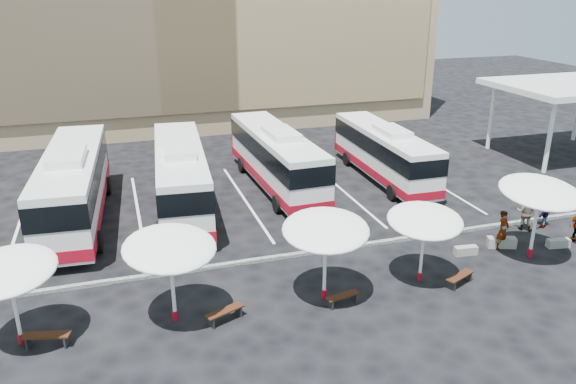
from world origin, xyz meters
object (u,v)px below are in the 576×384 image
object	(u,v)px
passenger_3	(544,210)
wood_bench_1	(225,313)
sunshade_2	(326,230)
conc_bench_1	(501,242)
wood_bench_0	(47,337)
passenger_0	(503,230)
conc_bench_0	(466,251)
sunshade_4	(540,192)
bus_3	(384,151)
wood_bench_2	(343,297)
passenger_1	(526,212)
bus_2	(276,156)
sunshade_3	(425,221)
wood_bench_3	(460,277)
sunshade_1	(170,248)
conc_bench_2	(558,243)
bus_0	(74,183)
bus_1	(181,174)
sunshade_0	(8,271)

from	to	relation	value
passenger_3	wood_bench_1	bearing A→B (deg)	-18.38
sunshade_2	conc_bench_1	xyz separation A→B (m)	(9.66, 1.75, -2.73)
wood_bench_0	passenger_0	size ratio (longest dim) A/B	0.86
wood_bench_1	conc_bench_0	world-z (taller)	wood_bench_1
sunshade_4	passenger_0	size ratio (longest dim) A/B	1.97
bus_3	wood_bench_2	world-z (taller)	bus_3
passenger_1	conc_bench_1	bearing A→B (deg)	75.82
wood_bench_2	passenger_0	world-z (taller)	passenger_0
sunshade_4	wood_bench_1	distance (m)	14.63
passenger_1	wood_bench_1	bearing A→B (deg)	58.56
bus_2	passenger_0	world-z (taller)	bus_2
sunshade_3	wood_bench_3	size ratio (longest dim) A/B	2.57
conc_bench_0	passenger_3	xyz separation A→B (m)	(5.54, 1.51, 0.72)
bus_2	wood_bench_2	distance (m)	13.86
sunshade_4	wood_bench_2	distance (m)	10.21
sunshade_1	wood_bench_0	size ratio (longest dim) A/B	2.49
bus_2	passenger_0	xyz separation A→B (m)	(7.67, -11.41, -0.98)
bus_3	sunshade_1	world-z (taller)	bus_3
wood_bench_3	conc_bench_0	size ratio (longest dim) A/B	1.41
conc_bench_0	conc_bench_2	xyz separation A→B (m)	(4.63, -0.66, 0.00)
bus_0	wood_bench_2	distance (m)	15.70
bus_2	sunshade_2	bearing A→B (deg)	-100.08
bus_0	wood_bench_0	size ratio (longest dim) A/B	7.78
bus_0	passenger_3	distance (m)	24.15
sunshade_4	passenger_0	distance (m)	2.59
bus_2	conc_bench_0	world-z (taller)	bus_2
bus_2	bus_3	xyz separation A→B (m)	(6.92, -0.59, -0.14)
bus_0	wood_bench_1	distance (m)	12.99
sunshade_2	conc_bench_2	distance (m)	12.58
sunshade_2	sunshade_3	world-z (taller)	sunshade_2
bus_0	bus_2	size ratio (longest dim) A/B	1.06
bus_0	conc_bench_0	xyz separation A→B (m)	(17.16, -9.67, -1.85)
sunshade_4	conc_bench_2	world-z (taller)	sunshade_4
bus_3	sunshade_3	bearing A→B (deg)	-108.62
bus_2	conc_bench_2	bearing A→B (deg)	-51.37
bus_3	conc_bench_1	xyz separation A→B (m)	(0.87, -10.70, -1.55)
sunshade_2	passenger_3	xyz separation A→B (m)	(13.14, 3.10, -2.06)
sunshade_4	bus_3	bearing A→B (deg)	97.02
bus_1	conc_bench_2	distance (m)	19.38
bus_2	conc_bench_1	world-z (taller)	bus_2
passenger_3	bus_1	bearing A→B (deg)	-55.24
sunshade_3	conc_bench_2	world-z (taller)	sunshade_3
wood_bench_0	wood_bench_1	world-z (taller)	wood_bench_0
sunshade_0	sunshade_3	xyz separation A→B (m)	(15.48, -0.28, -0.09)
wood_bench_3	passenger_1	xyz separation A→B (m)	(6.35, 3.84, 0.59)
sunshade_1	wood_bench_1	bearing A→B (deg)	-20.01
passenger_3	sunshade_4	bearing A→B (deg)	12.21
sunshade_2	conc_bench_1	bearing A→B (deg)	10.29
bus_1	conc_bench_1	bearing A→B (deg)	-29.97
sunshade_3	wood_bench_3	bearing A→B (deg)	-31.97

